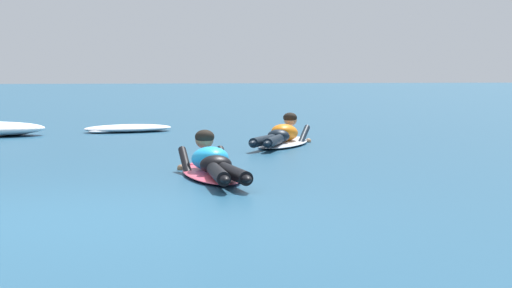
{
  "coord_description": "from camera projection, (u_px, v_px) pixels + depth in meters",
  "views": [
    {
      "loc": [
        0.37,
        -7.28,
        1.17
      ],
      "look_at": [
        2.47,
        4.75,
        0.18
      ],
      "focal_mm": 65.0,
      "sensor_mm": 36.0,
      "label": 1
    }
  ],
  "objects": [
    {
      "name": "ground_plane",
      "position": [
        74.0,
        133.0,
        17.0
      ],
      "size": [
        120.0,
        120.0,
        0.0
      ],
      "primitive_type": "plane",
      "color": "navy"
    },
    {
      "name": "surfer_near",
      "position": [
        213.0,
        165.0,
        9.94
      ],
      "size": [
        0.64,
        2.53,
        0.54
      ],
      "color": "#E54C66",
      "rests_on": "ground"
    },
    {
      "name": "surfer_far",
      "position": [
        282.0,
        137.0,
        14.11
      ],
      "size": [
        1.46,
        2.36,
        0.54
      ],
      "color": "silver",
      "rests_on": "ground"
    },
    {
      "name": "whitewater_front",
      "position": [
        128.0,
        128.0,
        17.35
      ],
      "size": [
        1.86,
        1.28,
        0.14
      ],
      "color": "white",
      "rests_on": "ground"
    }
  ]
}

